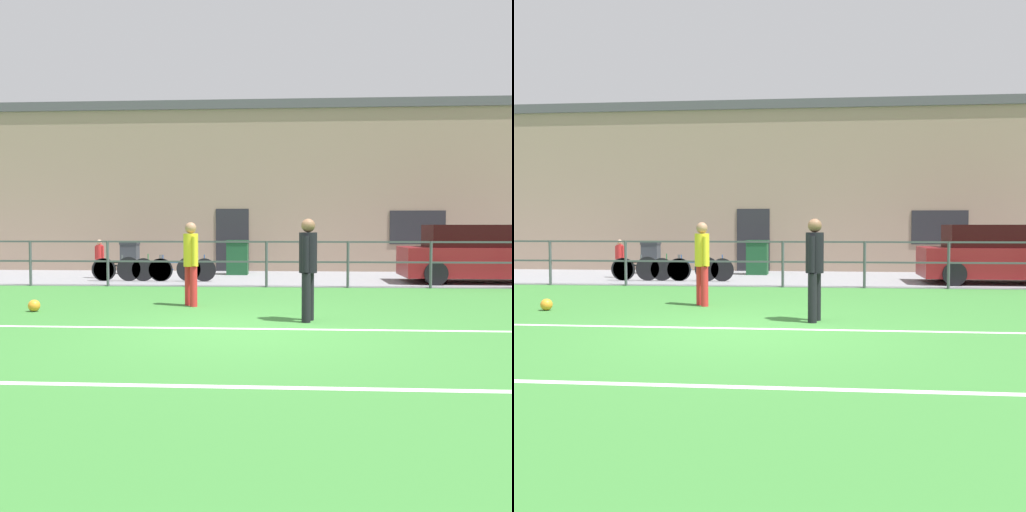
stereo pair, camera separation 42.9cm
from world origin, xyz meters
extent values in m
cube|color=#387A33|center=(0.00, 0.00, -0.02)|extent=(60.00, 44.00, 0.04)
cube|color=white|center=(0.00, 0.13, 0.00)|extent=(36.00, 0.11, 0.00)
cube|color=white|center=(0.00, -2.97, 0.00)|extent=(36.00, 0.11, 0.00)
cube|color=gray|center=(0.00, 8.50, 0.01)|extent=(48.00, 5.00, 0.02)
cylinder|color=#474C51|center=(-6.00, 6.00, 0.57)|extent=(0.07, 0.07, 1.15)
cylinder|color=#474C51|center=(-4.00, 6.00, 0.57)|extent=(0.07, 0.07, 1.15)
cylinder|color=#474C51|center=(-2.00, 6.00, 0.57)|extent=(0.07, 0.07, 1.15)
cylinder|color=#474C51|center=(0.00, 6.00, 0.57)|extent=(0.07, 0.07, 1.15)
cylinder|color=#474C51|center=(2.00, 6.00, 0.57)|extent=(0.07, 0.07, 1.15)
cylinder|color=#474C51|center=(4.00, 6.00, 0.57)|extent=(0.07, 0.07, 1.15)
cube|color=#474C51|center=(0.00, 6.00, 1.13)|extent=(36.00, 0.04, 0.04)
cube|color=#474C51|center=(0.00, 6.00, 0.63)|extent=(36.00, 0.04, 0.04)
cube|color=gray|center=(0.00, 12.20, 2.70)|extent=(28.00, 2.40, 5.40)
cube|color=#232328|center=(-1.36, 10.98, 1.05)|extent=(1.10, 0.04, 2.10)
cube|color=#232328|center=(4.73, 10.98, 1.48)|extent=(1.80, 0.04, 1.10)
cube|color=#4C4C51|center=(0.00, 12.20, 5.55)|extent=(28.00, 2.56, 0.30)
cylinder|color=black|center=(0.91, 0.99, 0.39)|extent=(0.14, 0.14, 0.77)
cylinder|color=black|center=(0.85, 0.76, 0.39)|extent=(0.14, 0.14, 0.77)
cylinder|color=black|center=(0.88, 0.87, 1.09)|extent=(0.29, 0.29, 0.64)
sphere|color=brown|center=(0.88, 0.87, 1.52)|extent=(0.22, 0.22, 0.22)
cylinder|color=black|center=(0.93, 1.04, 1.07)|extent=(0.10, 0.10, 0.57)
cylinder|color=black|center=(0.84, 0.70, 1.07)|extent=(0.10, 0.10, 0.57)
cylinder|color=red|center=(-1.21, 2.44, 0.38)|extent=(0.14, 0.14, 0.75)
cylinder|color=red|center=(-1.34, 2.63, 0.38)|extent=(0.14, 0.14, 0.75)
cylinder|color=gold|center=(-1.28, 2.53, 1.06)|extent=(0.28, 0.28, 0.62)
sphere|color=#A37556|center=(-1.28, 2.53, 1.48)|extent=(0.21, 0.21, 0.21)
cylinder|color=gold|center=(-1.18, 2.39, 1.04)|extent=(0.10, 0.10, 0.55)
cylinder|color=gold|center=(-1.37, 2.67, 1.04)|extent=(0.10, 0.10, 0.55)
sphere|color=orange|center=(-3.92, 1.63, 0.11)|extent=(0.21, 0.21, 0.21)
cylinder|color=#232D4C|center=(-4.82, 8.02, 0.28)|extent=(0.10, 0.10, 0.53)
cylinder|color=#232D4C|center=(-4.98, 8.07, 0.28)|extent=(0.10, 0.10, 0.53)
cylinder|color=red|center=(-4.90, 8.04, 0.76)|extent=(0.19, 0.19, 0.43)
sphere|color=tan|center=(-4.90, 8.04, 1.06)|extent=(0.15, 0.15, 0.15)
cylinder|color=red|center=(-4.79, 8.01, 0.75)|extent=(0.07, 0.07, 0.39)
cylinder|color=red|center=(-5.02, 8.08, 0.75)|extent=(0.07, 0.07, 0.39)
cube|color=maroon|center=(5.74, 7.40, 0.57)|extent=(4.36, 1.70, 0.78)
cube|color=black|center=(5.53, 7.40, 1.26)|extent=(2.61, 1.43, 0.59)
cylinder|color=black|center=(4.26, 6.59, 0.32)|extent=(0.60, 0.18, 0.60)
cylinder|color=black|center=(4.26, 8.22, 0.32)|extent=(0.60, 0.18, 0.60)
cylinder|color=black|center=(-3.81, 7.20, 0.35)|extent=(0.66, 0.04, 0.66)
cylinder|color=black|center=(-2.16, 7.20, 0.35)|extent=(0.66, 0.04, 0.66)
cube|color=#1E6633|center=(-2.99, 7.20, 0.57)|extent=(1.28, 0.04, 0.04)
cube|color=#1E6633|center=(-3.40, 7.20, 0.46)|extent=(0.80, 0.03, 0.24)
cylinder|color=#1E6633|center=(-3.27, 7.20, 0.67)|extent=(0.03, 0.03, 0.20)
cylinder|color=#1E6633|center=(-2.16, 7.20, 0.64)|extent=(0.03, 0.03, 0.28)
cylinder|color=black|center=(-4.53, 7.20, 0.33)|extent=(0.62, 0.04, 0.62)
cylinder|color=black|center=(-2.91, 7.20, 0.33)|extent=(0.62, 0.04, 0.62)
cube|color=#4C5156|center=(-3.72, 7.20, 0.53)|extent=(1.26, 0.04, 0.04)
cube|color=#4C5156|center=(-4.12, 7.20, 0.43)|extent=(0.79, 0.03, 0.23)
cylinder|color=#4C5156|center=(-4.00, 7.20, 0.63)|extent=(0.03, 0.03, 0.20)
cylinder|color=#4C5156|center=(-2.91, 7.20, 0.60)|extent=(0.03, 0.03, 0.28)
cylinder|color=black|center=(-3.41, 7.20, 0.33)|extent=(0.63, 0.04, 0.63)
cylinder|color=black|center=(-1.73, 7.20, 0.33)|extent=(0.63, 0.04, 0.63)
cube|color=#234C99|center=(-2.57, 7.20, 0.54)|extent=(1.31, 0.04, 0.04)
cube|color=#234C99|center=(-2.99, 7.20, 0.44)|extent=(0.82, 0.03, 0.23)
cylinder|color=#234C99|center=(-2.86, 7.20, 0.64)|extent=(0.03, 0.03, 0.20)
cylinder|color=#234C99|center=(-1.73, 7.20, 0.61)|extent=(0.03, 0.03, 0.28)
cylinder|color=black|center=(-4.48, 7.20, 0.33)|extent=(0.62, 0.04, 0.62)
cylinder|color=black|center=(-2.95, 7.20, 0.33)|extent=(0.62, 0.04, 0.62)
cube|color=#4C5156|center=(-3.71, 7.20, 0.53)|extent=(1.19, 0.04, 0.04)
cube|color=#4C5156|center=(-4.09, 7.20, 0.43)|extent=(0.75, 0.03, 0.23)
cylinder|color=#4C5156|center=(-3.98, 7.20, 0.63)|extent=(0.03, 0.03, 0.20)
cylinder|color=#4C5156|center=(-2.95, 7.20, 0.60)|extent=(0.03, 0.03, 0.28)
cube|color=#194C28|center=(-1.06, 9.58, 0.51)|extent=(0.64, 0.54, 0.98)
cube|color=#143D20|center=(-1.06, 9.58, 1.04)|extent=(0.68, 0.58, 0.08)
cube|color=#33383D|center=(-4.47, 9.63, 0.48)|extent=(0.52, 0.44, 0.92)
cube|color=#282C30|center=(-4.47, 9.63, 0.98)|extent=(0.55, 0.47, 0.08)
camera|label=1|loc=(0.63, -8.28, 1.49)|focal=40.68mm
camera|label=2|loc=(1.06, -8.25, 1.49)|focal=40.68mm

